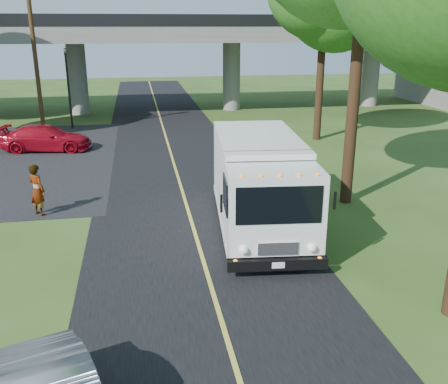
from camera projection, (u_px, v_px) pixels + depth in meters
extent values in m
plane|color=#31491A|center=(235.00, 365.00, 10.17)|extent=(120.00, 120.00, 0.00)
cube|color=black|center=(185.00, 202.00, 19.51)|extent=(7.00, 90.00, 0.02)
cube|color=gold|center=(185.00, 202.00, 19.50)|extent=(0.12, 90.00, 0.01)
cube|color=slate|center=(155.00, 33.00, 38.15)|extent=(50.00, 9.00, 1.20)
cube|color=black|center=(157.00, 20.00, 33.75)|extent=(50.00, 0.25, 0.80)
cube|color=black|center=(152.00, 21.00, 41.97)|extent=(50.00, 0.25, 0.80)
cube|color=slate|center=(447.00, 69.00, 43.19)|extent=(4.00, 10.00, 6.00)
cylinder|color=slate|center=(78.00, 78.00, 38.21)|extent=(1.40, 1.40, 5.40)
cylinder|color=slate|center=(231.00, 76.00, 40.18)|extent=(1.40, 1.40, 5.40)
cylinder|color=slate|center=(371.00, 73.00, 42.14)|extent=(1.40, 1.40, 5.40)
cylinder|color=black|center=(69.00, 89.00, 32.64)|extent=(0.14, 0.14, 5.20)
imported|color=black|center=(66.00, 58.00, 32.01)|extent=(0.18, 0.22, 1.10)
cylinder|color=#472D19|center=(36.00, 62.00, 29.92)|extent=(0.26, 0.26, 9.00)
cylinder|color=#382314|center=(353.00, 103.00, 18.36)|extent=(0.44, 0.44, 7.70)
cylinder|color=#382314|center=(320.00, 84.00, 29.26)|extent=(0.44, 0.44, 6.65)
cube|color=white|center=(256.00, 169.00, 17.33)|extent=(3.10, 5.08, 2.48)
cube|color=white|center=(272.00, 205.00, 14.14)|extent=(2.82, 2.23, 2.26)
cube|color=black|center=(279.00, 205.00, 13.11)|extent=(2.31, 0.31, 1.05)
cube|color=black|center=(278.00, 264.00, 13.54)|extent=(2.76, 0.46, 0.31)
cube|color=white|center=(257.00, 214.00, 17.40)|extent=(3.25, 6.61, 0.20)
cylinder|color=black|center=(232.00, 243.00, 14.66)|extent=(0.40, 1.02, 0.99)
cylinder|color=black|center=(307.00, 241.00, 14.82)|extent=(0.40, 1.02, 0.99)
cylinder|color=black|center=(221.00, 193.00, 19.03)|extent=(0.40, 1.02, 0.99)
cylinder|color=black|center=(279.00, 192.00, 19.19)|extent=(0.40, 1.02, 0.99)
imported|color=#A30A1A|center=(46.00, 138.00, 27.38)|extent=(5.02, 2.55, 1.40)
imported|color=gray|center=(37.00, 190.00, 17.92)|extent=(0.82, 0.81, 1.91)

